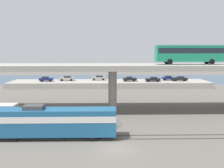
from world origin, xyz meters
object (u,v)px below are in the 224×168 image
object	(u,v)px
service_truck_west	(7,114)
parked_car_6	(46,79)
parked_car_0	(67,78)
parked_car_4	(130,79)
train_locomotive	(61,121)
parked_car_1	(153,79)
transit_bus_on_overpass	(189,53)
parked_car_5	(99,78)
parked_car_2	(180,78)
parked_car_3	(169,78)

from	to	relation	value
service_truck_west	parked_car_6	world-z (taller)	parked_car_6
parked_car_0	parked_car_4	xyz separation A→B (m)	(19.32, -2.10, -0.00)
train_locomotive	parked_car_6	size ratio (longest dim) A/B	3.91
parked_car_1	parked_car_4	size ratio (longest dim) A/B	1.08
transit_bus_on_overpass	parked_car_1	distance (m)	33.81
parked_car_0	parked_car_5	bearing A→B (deg)	-171.67
service_truck_west	parked_car_4	xyz separation A→B (m)	(21.93, 43.54, 0.80)
parked_car_2	parked_car_6	distance (m)	40.90
parked_car_2	parked_car_3	bearing A→B (deg)	-35.35
parked_car_0	parked_car_5	xyz separation A→B (m)	(9.86, 1.44, -0.00)
parked_car_3	parked_car_6	world-z (taller)	same
parked_car_3	parked_car_4	xyz separation A→B (m)	(-12.51, -2.63, 0.00)
train_locomotive	parked_car_2	world-z (taller)	train_locomotive
parked_car_1	parked_car_2	xyz separation A→B (m)	(8.66, 1.88, -0.00)
parked_car_0	parked_car_5	size ratio (longest dim) A/B	1.01
train_locomotive	parked_car_3	distance (m)	58.59
train_locomotive	transit_bus_on_overpass	size ratio (longest dim) A/B	1.34
transit_bus_on_overpass	service_truck_west	bearing A→B (deg)	-162.48
train_locomotive	service_truck_west	size ratio (longest dim) A/B	2.36
parked_car_2	parked_car_4	world-z (taller)	same
parked_car_1	parked_car_3	distance (m)	6.93
parked_car_5	parked_car_1	bearing A→B (deg)	163.20
train_locomotive	parked_car_3	bearing A→B (deg)	64.32
parked_car_4	parked_car_5	world-z (taller)	same
parked_car_1	parked_car_2	size ratio (longest dim) A/B	0.96
service_truck_west	parked_car_2	world-z (taller)	parked_car_2
train_locomotive	parked_car_6	distance (m)	51.94
parked_car_5	parked_car_6	bearing A→B (deg)	11.74
parked_car_1	parked_car_3	bearing A→B (deg)	-144.63
parked_car_6	parked_car_2	bearing A→B (deg)	0.37
parked_car_6	train_locomotive	bearing A→B (deg)	-76.07
transit_bus_on_overpass	parked_car_3	distance (m)	38.03
parked_car_5	parked_car_6	xyz separation A→B (m)	(-15.92, -3.31, -0.00)
parked_car_2	parked_car_5	size ratio (longest dim) A/B	0.99
transit_bus_on_overpass	parked_car_0	xyz separation A→B (m)	(-26.92, 36.32, -8.02)
parked_car_0	parked_car_2	xyz separation A→B (m)	(34.83, -1.60, -0.00)
parked_car_1	parked_car_3	world-z (taller)	same
parked_car_5	parked_car_6	world-z (taller)	same
train_locomotive	parked_car_4	distance (m)	51.80
train_locomotive	parked_car_2	size ratio (longest dim) A/B	3.51
parked_car_4	service_truck_west	bearing A→B (deg)	-116.73
service_truck_west	parked_car_0	size ratio (longest dim) A/B	1.46
parked_car_3	parked_car_5	xyz separation A→B (m)	(-21.97, 0.91, 0.00)
parked_car_3	train_locomotive	bearing A→B (deg)	-115.68
transit_bus_on_overpass	parked_car_0	size ratio (longest dim) A/B	2.58
parked_car_2	parked_car_6	bearing A→B (deg)	0.37
parked_car_0	parked_car_4	size ratio (longest dim) A/B	1.15
parked_car_0	parked_car_1	distance (m)	26.41
transit_bus_on_overpass	parked_car_4	world-z (taller)	transit_bus_on_overpass
parked_car_4	train_locomotive	bearing A→B (deg)	-104.40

